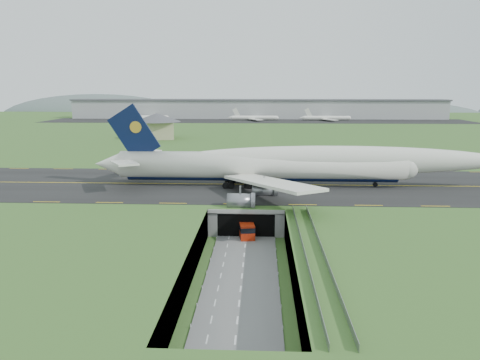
{
  "coord_description": "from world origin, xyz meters",
  "views": [
    {
      "loc": [
        2.96,
        -85.61,
        30.76
      ],
      "look_at": [
        -1.81,
        20.0,
        9.86
      ],
      "focal_mm": 35.0,
      "sensor_mm": 36.0,
      "label": 1
    }
  ],
  "objects": [
    {
      "name": "taxiway",
      "position": [
        0.0,
        33.0,
        6.09
      ],
      "size": [
        800.0,
        44.0,
        0.18
      ],
      "primitive_type": "cube",
      "color": "black",
      "rests_on": "airfield_deck"
    },
    {
      "name": "cargo_terminal",
      "position": [
        -0.12,
        299.41,
        13.96
      ],
      "size": [
        320.0,
        67.0,
        15.6
      ],
      "color": "#B2B2B2",
      "rests_on": "ground"
    },
    {
      "name": "airfield_deck",
      "position": [
        0.0,
        0.0,
        3.0
      ],
      "size": [
        800.0,
        800.0,
        6.0
      ],
      "primitive_type": "cube",
      "color": "gray",
      "rests_on": "ground"
    },
    {
      "name": "service_building",
      "position": [
        -48.2,
        142.79,
        13.49
      ],
      "size": [
        27.45,
        27.45,
        12.64
      ],
      "rotation": [
        0.0,
        0.0,
        0.21
      ],
      "color": "tan",
      "rests_on": "ground"
    },
    {
      "name": "shuttle_tram",
      "position": [
        -0.04,
        8.64,
        1.76
      ],
      "size": [
        4.06,
        8.23,
        3.21
      ],
      "rotation": [
        0.0,
        0.0,
        0.14
      ],
      "color": "#A9220B",
      "rests_on": "ground"
    },
    {
      "name": "trench_road",
      "position": [
        0.0,
        -7.5,
        0.1
      ],
      "size": [
        12.0,
        75.0,
        0.2
      ],
      "primitive_type": "cube",
      "color": "slate",
      "rests_on": "ground"
    },
    {
      "name": "distant_hills",
      "position": [
        64.38,
        430.0,
        -4.0
      ],
      "size": [
        700.0,
        91.0,
        60.0
      ],
      "color": "slate",
      "rests_on": "ground"
    },
    {
      "name": "jumbo_jet",
      "position": [
        10.53,
        31.35,
        11.81
      ],
      "size": [
        103.57,
        65.04,
        21.51
      ],
      "rotation": [
        0.0,
        0.0,
        -0.01
      ],
      "color": "white",
      "rests_on": "ground"
    },
    {
      "name": "guideway",
      "position": [
        11.0,
        -19.11,
        5.32
      ],
      "size": [
        3.0,
        53.0,
        7.05
      ],
      "color": "#A8A8A3",
      "rests_on": "ground"
    },
    {
      "name": "ground",
      "position": [
        0.0,
        0.0,
        0.0
      ],
      "size": [
        900.0,
        900.0,
        0.0
      ],
      "primitive_type": "plane",
      "color": "#325D25",
      "rests_on": "ground"
    },
    {
      "name": "tunnel_portal",
      "position": [
        0.0,
        16.71,
        3.33
      ],
      "size": [
        17.0,
        22.3,
        6.0
      ],
      "color": "gray",
      "rests_on": "ground"
    }
  ]
}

